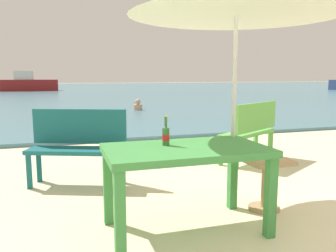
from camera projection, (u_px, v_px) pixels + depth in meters
sea_water at (85, 90)px, 31.05m from camera, size 120.00×50.00×0.08m
picnic_table_green at (186, 159)px, 3.00m from camera, size 1.40×0.80×0.76m
beer_bottle_amber at (166, 135)px, 3.04m from camera, size 0.07×0.07×0.26m
side_table_wood at (265, 176)px, 3.51m from camera, size 0.44×0.44×0.54m
bench_teal_center at (78, 142)px, 4.31m from camera, size 1.25×0.76×0.95m
bench_green_right at (251, 128)px, 5.49m from camera, size 1.22×0.92×0.95m
swimmer_person at (138, 106)px, 12.92m from camera, size 0.34×0.34×0.41m
boat_ferry at (29, 84)px, 28.46m from camera, size 4.51×1.23×1.64m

